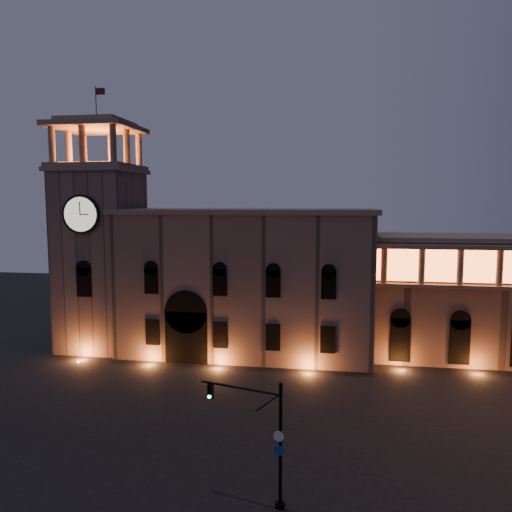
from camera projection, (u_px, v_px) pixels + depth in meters
name	position (u px, v px, depth m)	size (l,w,h in m)	color
ground	(224.00, 431.00, 40.26)	(160.00, 160.00, 0.00)	black
government_building	(246.00, 281.00, 61.16)	(30.80, 12.80, 17.60)	#7B5E50
clock_tower	(101.00, 249.00, 62.70)	(9.80, 9.80, 32.40)	#7B5E50
traffic_light	(266.00, 439.00, 30.20)	(5.55, 1.84, 7.87)	black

